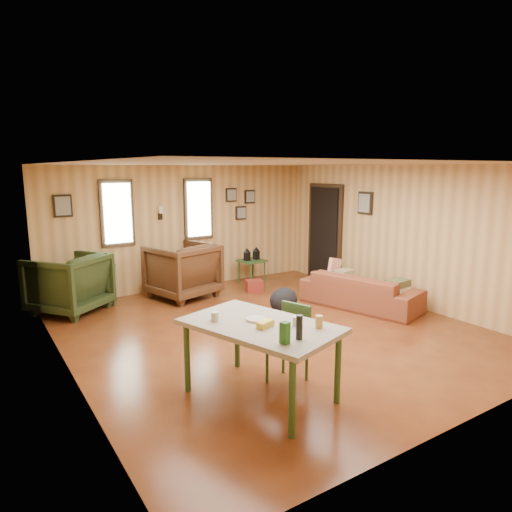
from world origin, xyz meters
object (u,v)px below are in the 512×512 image
at_px(recliner_brown, 182,268).
at_px(sofa, 361,285).
at_px(end_table, 98,279).
at_px(side_table, 252,259).
at_px(recliner_green, 69,281).
at_px(dining_table, 261,331).

bearing_deg(recliner_brown, sofa, 120.30).
distance_m(end_table, side_table, 3.03).
bearing_deg(side_table, end_table, 175.24).
bearing_deg(side_table, recliner_green, -179.99).
xyz_separation_m(recliner_brown, recliner_green, (-1.93, 0.18, -0.02)).
distance_m(recliner_brown, recliner_green, 1.94).
height_order(recliner_brown, side_table, recliner_brown).
bearing_deg(recliner_green, side_table, 142.61).
height_order(end_table, dining_table, dining_table).
height_order(recliner_brown, end_table, recliner_brown).
distance_m(sofa, end_table, 4.55).
bearing_deg(sofa, recliner_brown, 29.62).
bearing_deg(recliner_green, sofa, 112.80).
relative_size(recliner_brown, end_table, 1.42).
bearing_deg(recliner_brown, side_table, 171.08).
xyz_separation_m(end_table, side_table, (3.02, -0.25, 0.08)).
bearing_deg(end_table, dining_table, -82.84).
distance_m(sofa, dining_table, 3.58).
bearing_deg(recliner_brown, dining_table, 62.33).
bearing_deg(recliner_brown, recliner_green, -20.60).
relative_size(recliner_brown, dining_table, 0.62).
relative_size(end_table, side_table, 1.03).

